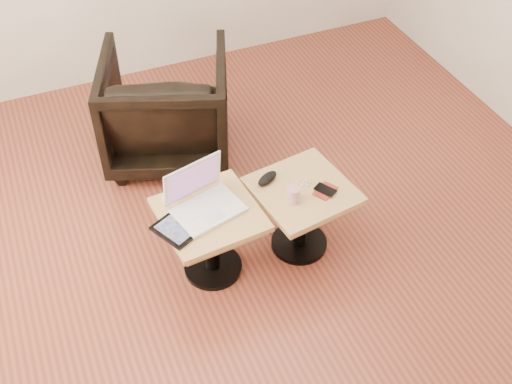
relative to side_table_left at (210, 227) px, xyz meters
name	(u,v)px	position (x,y,z in m)	size (l,w,h in m)	color
room_shell	(262,64)	(0.31, 0.00, 0.99)	(4.52, 4.52, 2.71)	brown
side_table_left	(210,227)	(0.00, 0.00, 0.00)	(0.57, 0.57, 0.48)	black
side_table_right	(302,203)	(0.56, -0.03, 0.00)	(0.61, 0.61, 0.48)	black
laptop	(203,200)	(-0.01, 0.05, 0.17)	(0.43, 0.37, 0.26)	white
tablet	(176,229)	(-0.21, -0.06, 0.13)	(0.27, 0.29, 0.02)	black
charging_adapter	(167,200)	(-0.19, 0.17, 0.13)	(0.04, 0.04, 0.03)	white
glasses_case	(267,178)	(0.39, 0.11, 0.14)	(0.15, 0.07, 0.05)	black
striped_cup	(293,194)	(0.46, -0.10, 0.17)	(0.07, 0.07, 0.10)	#C03C68
earbuds_tangle	(305,183)	(0.59, 0.00, 0.13)	(0.08, 0.06, 0.02)	white
phone_on_sleeve	(325,190)	(0.67, -0.10, 0.13)	(0.17, 0.15, 0.02)	maroon
armchair	(167,107)	(0.10, 1.15, 0.02)	(0.83, 0.85, 0.77)	black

